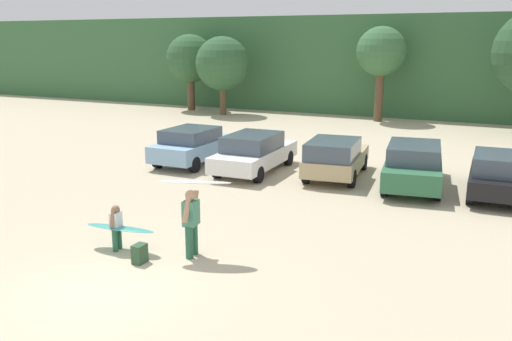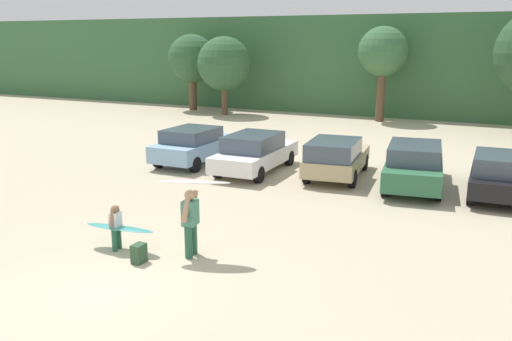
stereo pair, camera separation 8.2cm
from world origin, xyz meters
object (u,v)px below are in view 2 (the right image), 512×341
at_px(parked_car_white, 255,152).
at_px(parked_car_tan, 336,157).
at_px(person_adult, 190,219).
at_px(surfboard_white, 194,182).
at_px(backpack_dropped, 139,253).
at_px(parked_car_black, 503,174).
at_px(surfboard_teal, 120,228).
at_px(person_child, 116,225).
at_px(parked_car_forest_green, 414,164).
at_px(parked_car_sky_blue, 194,145).

relative_size(parked_car_white, parked_car_tan, 1.08).
xyz_separation_m(parked_car_white, person_adult, (2.35, -8.26, 0.14)).
distance_m(parked_car_tan, surfboard_white, 8.72).
bearing_deg(parked_car_white, backpack_dropped, -172.36).
bearing_deg(person_adult, backpack_dropped, 36.45).
xyz_separation_m(parked_car_black, surfboard_teal, (-8.20, -9.00, -0.21)).
relative_size(parked_car_white, person_child, 4.10).
height_order(parked_car_forest_green, surfboard_white, surfboard_white).
relative_size(person_adult, surfboard_teal, 0.86).
bearing_deg(person_child, parked_car_sky_blue, -77.90).
bearing_deg(parked_car_sky_blue, parked_car_black, -89.30).
xyz_separation_m(parked_car_sky_blue, backpack_dropped, (4.36, -9.32, -0.56)).
bearing_deg(surfboard_teal, parked_car_white, -91.51).
bearing_deg(backpack_dropped, parked_car_tan, 80.15).
xyz_separation_m(surfboard_teal, backpack_dropped, (0.90, -0.43, -0.34)).
relative_size(parked_car_sky_blue, surfboard_teal, 2.17).
distance_m(parked_car_sky_blue, parked_car_forest_green, 8.84).
height_order(person_adult, surfboard_white, surfboard_white).
distance_m(parked_car_white, parked_car_tan, 3.17).
relative_size(parked_car_tan, surfboard_teal, 2.28).
bearing_deg(surfboard_white, person_child, -5.30).
xyz_separation_m(parked_car_forest_green, parked_car_black, (2.83, -0.08, -0.03)).
distance_m(person_child, surfboard_white, 2.34).
relative_size(surfboard_white, surfboard_teal, 0.94).
distance_m(parked_car_sky_blue, person_child, 9.54).
height_order(parked_car_black, surfboard_white, surfboard_white).
bearing_deg(surfboard_white, parked_car_black, -146.56).
xyz_separation_m(parked_car_tan, surfboard_white, (-0.69, -8.63, 1.03)).
bearing_deg(parked_car_forest_green, person_child, 141.20).
height_order(parked_car_sky_blue, parked_car_tan, same).
distance_m(person_adult, person_child, 1.93).
bearing_deg(parked_car_sky_blue, person_child, -159.10).
xyz_separation_m(person_adult, backpack_dropped, (-0.87, -0.87, -0.70)).
height_order(parked_car_forest_green, person_child, parked_car_forest_green).
bearing_deg(parked_car_white, person_child, -178.32).
relative_size(parked_car_black, surfboard_teal, 2.18).
bearing_deg(parked_car_white, parked_car_forest_green, -87.90).
relative_size(parked_car_forest_green, person_adult, 3.06).
xyz_separation_m(parked_car_sky_blue, parked_car_black, (11.67, 0.11, -0.01)).
height_order(parked_car_white, surfboard_white, surfboard_white).
height_order(parked_car_black, backpack_dropped, parked_car_black).
bearing_deg(parked_car_black, person_adult, 141.01).
distance_m(parked_car_black, person_child, 12.26).
bearing_deg(person_adult, parked_car_black, -135.59).
relative_size(parked_car_sky_blue, backpack_dropped, 9.17).
bearing_deg(surfboard_white, person_adult, 3.09).
bearing_deg(person_child, parked_car_tan, -114.77).
bearing_deg(surfboard_white, backpack_dropped, 23.34).
relative_size(surfboard_white, backpack_dropped, 3.96).
relative_size(parked_car_sky_blue, surfboard_white, 2.31).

